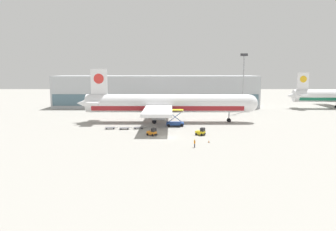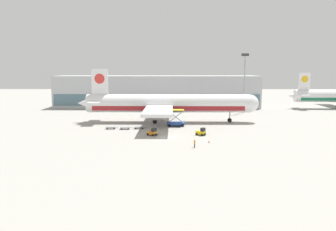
{
  "view_description": "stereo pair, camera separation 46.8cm",
  "coord_description": "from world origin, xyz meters",
  "px_view_note": "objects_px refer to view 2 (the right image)",
  "views": [
    {
      "loc": [
        0.13,
        -80.53,
        16.94
      ],
      "look_at": [
        -0.0,
        10.69,
        4.0
      ],
      "focal_mm": 35.0,
      "sensor_mm": 36.0,
      "label": 1
    },
    {
      "loc": [
        0.6,
        -80.53,
        16.94
      ],
      "look_at": [
        -0.0,
        10.69,
        4.0
      ],
      "focal_mm": 35.0,
      "sensor_mm": 36.0,
      "label": 2
    }
  ],
  "objects_px": {
    "light_mast": "(244,79)",
    "baggage_dolly_lead": "(111,128)",
    "ground_crew_near": "(195,143)",
    "traffic_cone_near": "(209,141)",
    "baggage_dolly_third": "(139,127)",
    "baggage_tug_foreground": "(153,132)",
    "baggage_tug_mid": "(201,132)",
    "airplane_main": "(166,104)",
    "baggage_dolly_second": "(125,128)",
    "scissor_lift_loader": "(176,120)"
  },
  "relations": [
    {
      "from": "baggage_dolly_lead",
      "to": "ground_crew_near",
      "type": "bearing_deg",
      "value": -52.45
    },
    {
      "from": "baggage_tug_foreground",
      "to": "traffic_cone_near",
      "type": "distance_m",
      "value": 15.82
    },
    {
      "from": "baggage_tug_foreground",
      "to": "baggage_dolly_second",
      "type": "relative_size",
      "value": 0.75
    },
    {
      "from": "light_mast",
      "to": "baggage_dolly_lead",
      "type": "height_order",
      "value": "light_mast"
    },
    {
      "from": "baggage_dolly_third",
      "to": "baggage_tug_mid",
      "type": "bearing_deg",
      "value": -36.18
    },
    {
      "from": "airplane_main",
      "to": "baggage_dolly_second",
      "type": "relative_size",
      "value": 15.39
    },
    {
      "from": "baggage_dolly_third",
      "to": "traffic_cone_near",
      "type": "xyz_separation_m",
      "value": [
        17.95,
        -17.67,
        -0.11
      ]
    },
    {
      "from": "baggage_dolly_third",
      "to": "ground_crew_near",
      "type": "xyz_separation_m",
      "value": [
        14.22,
        -22.49,
        0.69
      ]
    },
    {
      "from": "baggage_tug_mid",
      "to": "traffic_cone_near",
      "type": "relative_size",
      "value": 4.93
    },
    {
      "from": "scissor_lift_loader",
      "to": "ground_crew_near",
      "type": "distance_m",
      "value": 27.38
    },
    {
      "from": "airplane_main",
      "to": "baggage_tug_mid",
      "type": "distance_m",
      "value": 23.8
    },
    {
      "from": "light_mast",
      "to": "baggage_tug_mid",
      "type": "distance_m",
      "value": 51.28
    },
    {
      "from": "light_mast",
      "to": "traffic_cone_near",
      "type": "distance_m",
      "value": 58.64
    },
    {
      "from": "light_mast",
      "to": "baggage_dolly_second",
      "type": "xyz_separation_m",
      "value": [
        -41.77,
        -36.78,
        -12.92
      ]
    },
    {
      "from": "airplane_main",
      "to": "scissor_lift_loader",
      "type": "xyz_separation_m",
      "value": [
        3.06,
        -7.44,
        -3.92
      ]
    },
    {
      "from": "light_mast",
      "to": "baggage_dolly_third",
      "type": "xyz_separation_m",
      "value": [
        -37.82,
        -35.94,
        -12.92
      ]
    },
    {
      "from": "airplane_main",
      "to": "baggage_dolly_second",
      "type": "bearing_deg",
      "value": -131.15
    },
    {
      "from": "baggage_tug_mid",
      "to": "baggage_dolly_second",
      "type": "relative_size",
      "value": 0.75
    },
    {
      "from": "baggage_tug_foreground",
      "to": "baggage_tug_mid",
      "type": "height_order",
      "value": "same"
    },
    {
      "from": "baggage_dolly_third",
      "to": "baggage_dolly_lead",
      "type": "bearing_deg",
      "value": 174.52
    },
    {
      "from": "light_mast",
      "to": "airplane_main",
      "type": "distance_m",
      "value": 39.32
    },
    {
      "from": "airplane_main",
      "to": "baggage_tug_foreground",
      "type": "xyz_separation_m",
      "value": [
        -3.13,
        -21.66,
        -4.96
      ]
    },
    {
      "from": "baggage_dolly_second",
      "to": "ground_crew_near",
      "type": "height_order",
      "value": "ground_crew_near"
    },
    {
      "from": "baggage_dolly_third",
      "to": "traffic_cone_near",
      "type": "relative_size",
      "value": 6.61
    },
    {
      "from": "airplane_main",
      "to": "traffic_cone_near",
      "type": "bearing_deg",
      "value": -70.22
    },
    {
      "from": "airplane_main",
      "to": "traffic_cone_near",
      "type": "relative_size",
      "value": 101.66
    },
    {
      "from": "airplane_main",
      "to": "ground_crew_near",
      "type": "bearing_deg",
      "value": -78.56
    },
    {
      "from": "light_mast",
      "to": "ground_crew_near",
      "type": "relative_size",
      "value": 12.61
    },
    {
      "from": "baggage_tug_foreground",
      "to": "light_mast",
      "type": "bearing_deg",
      "value": 87.09
    },
    {
      "from": "scissor_lift_loader",
      "to": "baggage_tug_mid",
      "type": "height_order",
      "value": "scissor_lift_loader"
    },
    {
      "from": "light_mast",
      "to": "ground_crew_near",
      "type": "xyz_separation_m",
      "value": [
        -23.59,
        -58.43,
        -12.23
      ]
    },
    {
      "from": "light_mast",
      "to": "baggage_dolly_second",
      "type": "bearing_deg",
      "value": -138.64
    },
    {
      "from": "light_mast",
      "to": "baggage_dolly_third",
      "type": "distance_m",
      "value": 53.75
    },
    {
      "from": "baggage_tug_foreground",
      "to": "baggage_dolly_third",
      "type": "distance_m",
      "value": 10.55
    },
    {
      "from": "baggage_tug_foreground",
      "to": "traffic_cone_near",
      "type": "bearing_deg",
      "value": 2.69
    },
    {
      "from": "baggage_dolly_third",
      "to": "traffic_cone_near",
      "type": "distance_m",
      "value": 25.19
    },
    {
      "from": "airplane_main",
      "to": "baggage_dolly_third",
      "type": "height_order",
      "value": "airplane_main"
    },
    {
      "from": "baggage_dolly_lead",
      "to": "baggage_dolly_third",
      "type": "distance_m",
      "value": 8.1
    },
    {
      "from": "baggage_dolly_third",
      "to": "ground_crew_near",
      "type": "bearing_deg",
      "value": -65.31
    },
    {
      "from": "light_mast",
      "to": "baggage_tug_mid",
      "type": "height_order",
      "value": "light_mast"
    },
    {
      "from": "airplane_main",
      "to": "baggage_dolly_third",
      "type": "relative_size",
      "value": 15.39
    },
    {
      "from": "light_mast",
      "to": "traffic_cone_near",
      "type": "bearing_deg",
      "value": -110.34
    },
    {
      "from": "light_mast",
      "to": "baggage_dolly_lead",
      "type": "relative_size",
      "value": 6.09
    },
    {
      "from": "light_mast",
      "to": "baggage_dolly_lead",
      "type": "xyz_separation_m",
      "value": [
        -45.92,
        -36.24,
        -12.92
      ]
    },
    {
      "from": "light_mast",
      "to": "ground_crew_near",
      "type": "bearing_deg",
      "value": -111.99
    },
    {
      "from": "ground_crew_near",
      "to": "baggage_dolly_second",
      "type": "bearing_deg",
      "value": -156.61
    },
    {
      "from": "baggage_dolly_second",
      "to": "ground_crew_near",
      "type": "xyz_separation_m",
      "value": [
        18.18,
        -21.65,
        0.69
      ]
    },
    {
      "from": "light_mast",
      "to": "scissor_lift_loader",
      "type": "height_order",
      "value": "light_mast"
    },
    {
      "from": "baggage_dolly_lead",
      "to": "baggage_dolly_third",
      "type": "xyz_separation_m",
      "value": [
        8.1,
        0.3,
        0.0
      ]
    },
    {
      "from": "airplane_main",
      "to": "scissor_lift_loader",
      "type": "relative_size",
      "value": 11.12
    }
  ]
}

